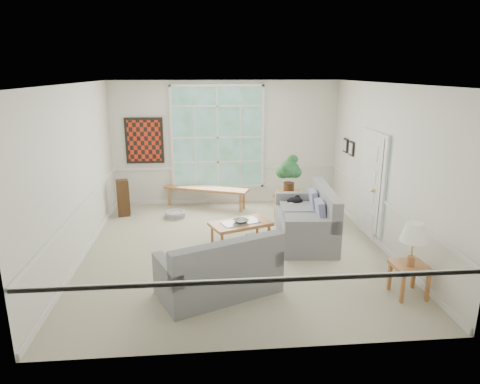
# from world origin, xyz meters

# --- Properties ---
(floor) EXTENTS (5.50, 6.00, 0.01)m
(floor) POSITION_xyz_m (0.00, 0.00, -0.01)
(floor) COLOR #ABA58D
(floor) RESTS_ON ground
(ceiling) EXTENTS (5.50, 6.00, 0.02)m
(ceiling) POSITION_xyz_m (0.00, 0.00, 3.00)
(ceiling) COLOR white
(ceiling) RESTS_ON ground
(wall_back) EXTENTS (5.50, 0.02, 3.00)m
(wall_back) POSITION_xyz_m (0.00, 3.00, 1.50)
(wall_back) COLOR silver
(wall_back) RESTS_ON ground
(wall_front) EXTENTS (5.50, 0.02, 3.00)m
(wall_front) POSITION_xyz_m (0.00, -3.00, 1.50)
(wall_front) COLOR silver
(wall_front) RESTS_ON ground
(wall_left) EXTENTS (0.02, 6.00, 3.00)m
(wall_left) POSITION_xyz_m (-2.75, 0.00, 1.50)
(wall_left) COLOR silver
(wall_left) RESTS_ON ground
(wall_right) EXTENTS (0.02, 6.00, 3.00)m
(wall_right) POSITION_xyz_m (2.75, 0.00, 1.50)
(wall_right) COLOR silver
(wall_right) RESTS_ON ground
(window_back) EXTENTS (2.30, 0.08, 2.40)m
(window_back) POSITION_xyz_m (-0.20, 2.96, 1.65)
(window_back) COLOR white
(window_back) RESTS_ON wall_back
(entry_door) EXTENTS (0.08, 0.90, 2.10)m
(entry_door) POSITION_xyz_m (2.71, 0.60, 1.05)
(entry_door) COLOR white
(entry_door) RESTS_ON floor
(door_sidelight) EXTENTS (0.08, 0.26, 1.90)m
(door_sidelight) POSITION_xyz_m (2.71, -0.03, 1.15)
(door_sidelight) COLOR white
(door_sidelight) RESTS_ON wall_right
(wall_art) EXTENTS (0.90, 0.06, 1.10)m
(wall_art) POSITION_xyz_m (-1.95, 2.95, 1.60)
(wall_art) COLOR maroon
(wall_art) RESTS_ON wall_back
(wall_frame_near) EXTENTS (0.04, 0.26, 0.32)m
(wall_frame_near) POSITION_xyz_m (2.71, 1.75, 1.55)
(wall_frame_near) COLOR black
(wall_frame_near) RESTS_ON wall_right
(wall_frame_far) EXTENTS (0.04, 0.26, 0.32)m
(wall_frame_far) POSITION_xyz_m (2.71, 2.15, 1.55)
(wall_frame_far) COLOR black
(wall_frame_far) RESTS_ON wall_right
(loveseat_right) EXTENTS (1.14, 1.99, 1.04)m
(loveseat_right) POSITION_xyz_m (1.38, 0.34, 0.52)
(loveseat_right) COLOR gray
(loveseat_right) RESTS_ON floor
(loveseat_front) EXTENTS (1.94, 1.51, 0.94)m
(loveseat_front) POSITION_xyz_m (-0.38, -1.58, 0.47)
(loveseat_front) COLOR gray
(loveseat_front) RESTS_ON floor
(coffee_table) EXTENTS (1.28, 0.98, 0.42)m
(coffee_table) POSITION_xyz_m (0.12, 0.29, 0.21)
(coffee_table) COLOR #AD6C3A
(coffee_table) RESTS_ON floor
(pewter_bowl) EXTENTS (0.49, 0.49, 0.09)m
(pewter_bowl) POSITION_xyz_m (0.12, 0.27, 0.46)
(pewter_bowl) COLOR #939398
(pewter_bowl) RESTS_ON coffee_table
(window_bench) EXTENTS (2.06, 1.13, 0.48)m
(window_bench) POSITION_xyz_m (-0.51, 2.65, 0.24)
(window_bench) COLOR #AD6C3A
(window_bench) RESTS_ON floor
(end_table) EXTENTS (0.71, 0.71, 0.57)m
(end_table) POSITION_xyz_m (1.32, 1.80, 0.28)
(end_table) COLOR #AD6C3A
(end_table) RESTS_ON floor
(houseplant) EXTENTS (0.65, 0.65, 0.84)m
(houseplant) POSITION_xyz_m (1.35, 1.84, 0.99)
(houseplant) COLOR #245A2D
(houseplant) RESTS_ON end_table
(side_table) EXTENTS (0.50, 0.50, 0.49)m
(side_table) POSITION_xyz_m (2.40, -1.91, 0.25)
(side_table) COLOR #AD6C3A
(side_table) RESTS_ON floor
(table_lamp) EXTENTS (0.45, 0.45, 0.66)m
(table_lamp) POSITION_xyz_m (2.38, -1.95, 0.82)
(table_lamp) COLOR silver
(table_lamp) RESTS_ON side_table
(pet_bed) EXTENTS (0.50, 0.50, 0.14)m
(pet_bed) POSITION_xyz_m (-1.23, 1.93, 0.07)
(pet_bed) COLOR gray
(pet_bed) RESTS_ON floor
(floor_speaker) EXTENTS (0.30, 0.26, 0.85)m
(floor_speaker) POSITION_xyz_m (-2.40, 2.14, 0.42)
(floor_speaker) COLOR #3F2613
(floor_speaker) RESTS_ON floor
(cat) EXTENTS (0.40, 0.36, 0.16)m
(cat) POSITION_xyz_m (1.32, 1.02, 0.61)
(cat) COLOR black
(cat) RESTS_ON loveseat_right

